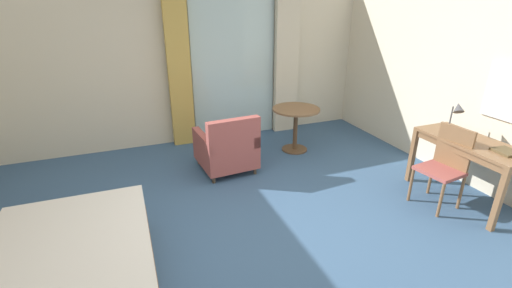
{
  "coord_description": "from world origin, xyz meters",
  "views": [
    {
      "loc": [
        -1.07,
        -2.88,
        2.35
      ],
      "look_at": [
        0.19,
        0.34,
        0.92
      ],
      "focal_mm": 24.97,
      "sensor_mm": 36.0,
      "label": 1
    }
  ],
  "objects_px": {
    "armchair_by_window": "(227,149)",
    "round_cafe_table": "(296,119)",
    "desk_chair": "(445,163)",
    "desk_lamp": "(457,111)",
    "writing_desk": "(472,149)",
    "closed_book": "(506,152)"
  },
  "relations": [
    {
      "from": "desk_chair",
      "to": "desk_lamp",
      "type": "distance_m",
      "value": 0.64
    },
    {
      "from": "writing_desk",
      "to": "round_cafe_table",
      "type": "height_order",
      "value": "writing_desk"
    },
    {
      "from": "desk_chair",
      "to": "writing_desk",
      "type": "bearing_deg",
      "value": -4.67
    },
    {
      "from": "writing_desk",
      "to": "round_cafe_table",
      "type": "relative_size",
      "value": 1.7
    },
    {
      "from": "desk_lamp",
      "to": "armchair_by_window",
      "type": "distance_m",
      "value": 2.98
    },
    {
      "from": "writing_desk",
      "to": "closed_book",
      "type": "relative_size",
      "value": 5.33
    },
    {
      "from": "desk_chair",
      "to": "desk_lamp",
      "type": "xyz_separation_m",
      "value": [
        0.26,
        0.21,
        0.54
      ]
    },
    {
      "from": "desk_lamp",
      "to": "armchair_by_window",
      "type": "bearing_deg",
      "value": 146.67
    },
    {
      "from": "closed_book",
      "to": "armchair_by_window",
      "type": "relative_size",
      "value": 0.28
    },
    {
      "from": "desk_lamp",
      "to": "round_cafe_table",
      "type": "distance_m",
      "value": 2.29
    },
    {
      "from": "round_cafe_table",
      "to": "writing_desk",
      "type": "bearing_deg",
      "value": -59.82
    },
    {
      "from": "writing_desk",
      "to": "desk_lamp",
      "type": "relative_size",
      "value": 2.82
    },
    {
      "from": "closed_book",
      "to": "round_cafe_table",
      "type": "height_order",
      "value": "closed_book"
    },
    {
      "from": "desk_chair",
      "to": "round_cafe_table",
      "type": "relative_size",
      "value": 1.29
    },
    {
      "from": "writing_desk",
      "to": "closed_book",
      "type": "xyz_separation_m",
      "value": [
        0.03,
        -0.37,
        0.11
      ]
    },
    {
      "from": "desk_chair",
      "to": "desk_lamp",
      "type": "height_order",
      "value": "desk_lamp"
    },
    {
      "from": "desk_lamp",
      "to": "round_cafe_table",
      "type": "height_order",
      "value": "desk_lamp"
    },
    {
      "from": "writing_desk",
      "to": "desk_lamp",
      "type": "bearing_deg",
      "value": 110.09
    },
    {
      "from": "armchair_by_window",
      "to": "round_cafe_table",
      "type": "height_order",
      "value": "armchair_by_window"
    },
    {
      "from": "round_cafe_table",
      "to": "closed_book",
      "type": "bearing_deg",
      "value": -63.19
    },
    {
      "from": "round_cafe_table",
      "to": "desk_lamp",
      "type": "bearing_deg",
      "value": -58.67
    },
    {
      "from": "writing_desk",
      "to": "desk_chair",
      "type": "height_order",
      "value": "desk_chair"
    }
  ]
}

